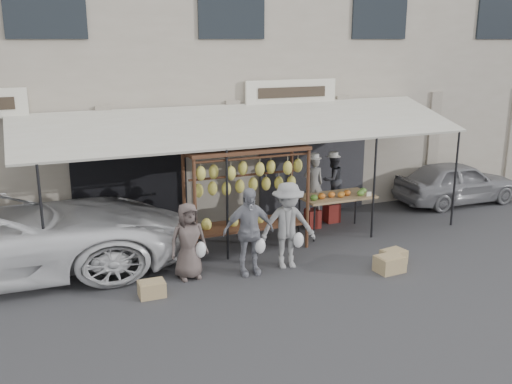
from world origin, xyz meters
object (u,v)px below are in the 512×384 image
crate_near_a (390,264)px  customer_mid (248,231)px  customer_right (288,226)px  crate_near_b (393,257)px  sedan (457,182)px  produce_table (337,197)px  vendor_right (333,179)px  crate_far (152,289)px  banana_rack (247,180)px  vendor_left (314,184)px  customer_left (188,241)px

crate_near_a → customer_mid: bearing=159.0°
customer_right → crate_near_b: (2.07, -0.67, -0.73)m
crate_near_b → sedan: size_ratio=0.13×
produce_table → sedan: sedan is taller
sedan → customer_mid: bearing=109.9°
crate_near_b → vendor_right: bearing=85.6°
vendor_right → crate_far: vendor_right is taller
vendor_right → customer_right: bearing=29.8°
sedan → banana_rack: bearing=101.5°
customer_right → sedan: bearing=29.6°
customer_mid → banana_rack: bearing=72.6°
crate_near_a → crate_far: bearing=171.3°
customer_right → crate_near_a: size_ratio=3.28×
crate_near_b → crate_near_a: bearing=-135.2°
vendor_right → crate_near_b: size_ratio=2.59×
customer_mid → sedan: customer_mid is taller
vendor_left → customer_left: vendor_left is taller
vendor_right → customer_left: (-4.24, -1.97, -0.34)m
vendor_left → vendor_right: vendor_left is taller
crate_near_b → customer_left: bearing=167.3°
banana_rack → crate_far: 3.17m
produce_table → customer_mid: customer_mid is taller
vendor_left → customer_right: 2.58m
banana_rack → vendor_right: banana_rack is taller
customer_left → customer_right: customer_right is taller
customer_right → crate_far: customer_right is taller
banana_rack → vendor_left: (2.01, 0.80, -0.47)m
customer_mid → customer_left: bearing=171.3°
vendor_left → customer_left: bearing=35.8°
produce_table → sedan: (4.34, 0.92, -0.28)m
customer_mid → sedan: size_ratio=0.49×
produce_table → crate_far: produce_table is taller
vendor_right → customer_left: vendor_right is taller
customer_left → crate_near_a: customer_left is taller
crate_near_a → crate_near_b: size_ratio=1.13×
customer_mid → crate_near_a: (2.57, -0.99, -0.70)m
customer_left → customer_mid: customer_mid is taller
crate_near_a → crate_near_b: 0.46m
produce_table → customer_mid: bearing=-152.8°
vendor_right → sedan: 4.05m
crate_near_b → crate_far: bearing=175.6°
customer_mid → produce_table: bearing=30.8°
vendor_left → customer_mid: size_ratio=0.75×
vendor_right → customer_right: (-2.29, -2.21, -0.21)m
customer_right → crate_near_a: 2.12m
banana_rack → crate_near_a: banana_rack is taller
customer_left → vendor_right: bearing=22.7°
produce_table → crate_near_a: size_ratio=3.22×
produce_table → vendor_right: bearing=67.7°
vendor_right → crate_near_a: vendor_right is taller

